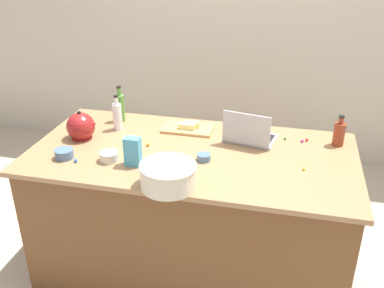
{
  "coord_description": "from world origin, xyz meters",
  "views": [
    {
      "loc": [
        0.54,
        -2.29,
        2.1
      ],
      "look_at": [
        0.0,
        0.0,
        0.95
      ],
      "focal_mm": 40.93,
      "sensor_mm": 36.0,
      "label": 1
    }
  ],
  "objects_px": {
    "butter_stick_right": "(192,124)",
    "ramekin_medium": "(64,154)",
    "bottle_vinegar": "(117,116)",
    "kettle": "(81,127)",
    "butter_stick_left": "(187,126)",
    "ramekin_small": "(204,157)",
    "candy_bag": "(133,151)",
    "mixing_bowl_large": "(168,175)",
    "cutting_board": "(188,129)",
    "bottle_soy": "(339,133)",
    "bottle_olive": "(120,107)",
    "ramekin_wide": "(109,156)",
    "laptop": "(249,135)"
  },
  "relations": [
    {
      "from": "ramekin_small",
      "to": "ramekin_medium",
      "type": "height_order",
      "value": "ramekin_medium"
    },
    {
      "from": "butter_stick_right",
      "to": "ramekin_medium",
      "type": "distance_m",
      "value": 0.85
    },
    {
      "from": "bottle_vinegar",
      "to": "kettle",
      "type": "height_order",
      "value": "bottle_vinegar"
    },
    {
      "from": "cutting_board",
      "to": "ramekin_wide",
      "type": "distance_m",
      "value": 0.63
    },
    {
      "from": "laptop",
      "to": "butter_stick_left",
      "type": "bearing_deg",
      "value": 171.26
    },
    {
      "from": "mixing_bowl_large",
      "to": "bottle_soy",
      "type": "height_order",
      "value": "bottle_soy"
    },
    {
      "from": "butter_stick_right",
      "to": "ramekin_medium",
      "type": "height_order",
      "value": "same"
    },
    {
      "from": "bottle_olive",
      "to": "butter_stick_right",
      "type": "xyz_separation_m",
      "value": [
        0.51,
        -0.02,
        -0.07
      ]
    },
    {
      "from": "mixing_bowl_large",
      "to": "ramekin_medium",
      "type": "height_order",
      "value": "mixing_bowl_large"
    },
    {
      "from": "kettle",
      "to": "ramekin_wide",
      "type": "height_order",
      "value": "kettle"
    },
    {
      "from": "butter_stick_right",
      "to": "ramekin_small",
      "type": "distance_m",
      "value": 0.45
    },
    {
      "from": "ramekin_small",
      "to": "candy_bag",
      "type": "xyz_separation_m",
      "value": [
        -0.38,
        -0.14,
        0.07
      ]
    },
    {
      "from": "mixing_bowl_large",
      "to": "candy_bag",
      "type": "xyz_separation_m",
      "value": [
        -0.26,
        0.18,
        0.02
      ]
    },
    {
      "from": "bottle_olive",
      "to": "ramekin_medium",
      "type": "relative_size",
      "value": 2.35
    },
    {
      "from": "bottle_vinegar",
      "to": "kettle",
      "type": "distance_m",
      "value": 0.25
    },
    {
      "from": "butter_stick_left",
      "to": "ramekin_wide",
      "type": "distance_m",
      "value": 0.61
    },
    {
      "from": "kettle",
      "to": "butter_stick_right",
      "type": "distance_m",
      "value": 0.72
    },
    {
      "from": "ramekin_wide",
      "to": "candy_bag",
      "type": "height_order",
      "value": "candy_bag"
    },
    {
      "from": "bottle_vinegar",
      "to": "butter_stick_right",
      "type": "bearing_deg",
      "value": 13.58
    },
    {
      "from": "ramekin_medium",
      "to": "butter_stick_left",
      "type": "bearing_deg",
      "value": 41.14
    },
    {
      "from": "bottle_soy",
      "to": "mixing_bowl_large",
      "type": "bearing_deg",
      "value": -141.14
    },
    {
      "from": "cutting_board",
      "to": "ramekin_small",
      "type": "height_order",
      "value": "ramekin_small"
    },
    {
      "from": "kettle",
      "to": "butter_stick_left",
      "type": "xyz_separation_m",
      "value": [
        0.63,
        0.25,
        -0.04
      ]
    },
    {
      "from": "bottle_olive",
      "to": "butter_stick_left",
      "type": "relative_size",
      "value": 2.3
    },
    {
      "from": "cutting_board",
      "to": "butter_stick_right",
      "type": "relative_size",
      "value": 3.03
    },
    {
      "from": "ramekin_small",
      "to": "candy_bag",
      "type": "relative_size",
      "value": 0.47
    },
    {
      "from": "bottle_soy",
      "to": "ramekin_small",
      "type": "relative_size",
      "value": 2.48
    },
    {
      "from": "cutting_board",
      "to": "ramekin_wide",
      "type": "xyz_separation_m",
      "value": [
        -0.34,
        -0.52,
        0.02
      ]
    },
    {
      "from": "laptop",
      "to": "bottle_olive",
      "type": "relative_size",
      "value": 1.37
    },
    {
      "from": "ramekin_small",
      "to": "bottle_olive",
      "type": "bearing_deg",
      "value": 147.23
    },
    {
      "from": "ramekin_small",
      "to": "butter_stick_right",
      "type": "bearing_deg",
      "value": 112.36
    },
    {
      "from": "bottle_soy",
      "to": "butter_stick_left",
      "type": "xyz_separation_m",
      "value": [
        -0.96,
        -0.02,
        -0.04
      ]
    },
    {
      "from": "kettle",
      "to": "butter_stick_left",
      "type": "relative_size",
      "value": 1.94
    },
    {
      "from": "candy_bag",
      "to": "mixing_bowl_large",
      "type": "bearing_deg",
      "value": -34.91
    },
    {
      "from": "cutting_board",
      "to": "candy_bag",
      "type": "bearing_deg",
      "value": -109.11
    },
    {
      "from": "bottle_soy",
      "to": "bottle_vinegar",
      "type": "height_order",
      "value": "bottle_vinegar"
    },
    {
      "from": "bottle_vinegar",
      "to": "candy_bag",
      "type": "bearing_deg",
      "value": -58.58
    },
    {
      "from": "bottle_vinegar",
      "to": "kettle",
      "type": "xyz_separation_m",
      "value": [
        -0.17,
        -0.18,
        -0.02
      ]
    },
    {
      "from": "butter_stick_right",
      "to": "ramekin_wide",
      "type": "distance_m",
      "value": 0.65
    },
    {
      "from": "ramekin_wide",
      "to": "bottle_olive",
      "type": "bearing_deg",
      "value": 105.11
    },
    {
      "from": "bottle_soy",
      "to": "kettle",
      "type": "relative_size",
      "value": 0.92
    },
    {
      "from": "mixing_bowl_large",
      "to": "cutting_board",
      "type": "height_order",
      "value": "mixing_bowl_large"
    },
    {
      "from": "mixing_bowl_large",
      "to": "ramekin_medium",
      "type": "distance_m",
      "value": 0.7
    },
    {
      "from": "bottle_soy",
      "to": "ramekin_small",
      "type": "xyz_separation_m",
      "value": [
        -0.77,
        -0.39,
        -0.06
      ]
    },
    {
      "from": "cutting_board",
      "to": "bottle_vinegar",
      "type": "bearing_deg",
      "value": -168.55
    },
    {
      "from": "butter_stick_right",
      "to": "bottle_vinegar",
      "type": "bearing_deg",
      "value": -166.42
    },
    {
      "from": "mixing_bowl_large",
      "to": "bottle_soy",
      "type": "xyz_separation_m",
      "value": [
        0.89,
        0.71,
        0.01
      ]
    },
    {
      "from": "bottle_soy",
      "to": "candy_bag",
      "type": "xyz_separation_m",
      "value": [
        -1.14,
        -0.53,
        0.01
      ]
    },
    {
      "from": "bottle_soy",
      "to": "ramekin_medium",
      "type": "height_order",
      "value": "bottle_soy"
    },
    {
      "from": "butter_stick_left",
      "to": "bottle_soy",
      "type": "bearing_deg",
      "value": 1.04
    }
  ]
}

